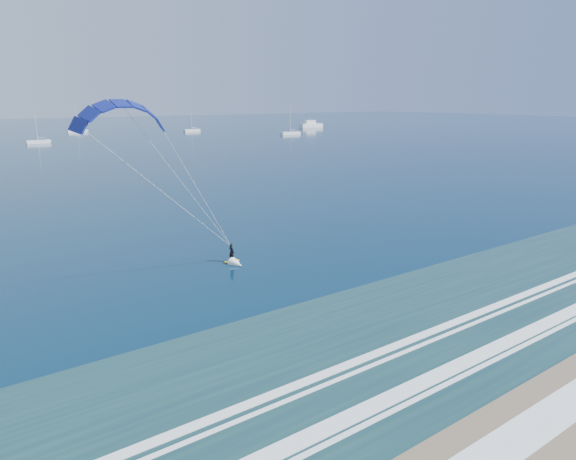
{
  "coord_description": "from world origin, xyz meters",
  "views": [
    {
      "loc": [
        -28.76,
        -11.23,
        15.82
      ],
      "look_at": [
        -1.96,
        25.78,
        4.06
      ],
      "focal_mm": 32.0,
      "sensor_mm": 36.0,
      "label": 1
    }
  ],
  "objects_px": {
    "sailboat_3": "(38,142)",
    "sailboat_4": "(77,131)",
    "sailboat_5": "(192,130)",
    "motor_yacht": "(311,125)",
    "kitesurfer_rig": "(184,186)",
    "sailboat_6": "(290,133)"
  },
  "relations": [
    {
      "from": "kitesurfer_rig",
      "to": "sailboat_6",
      "type": "relative_size",
      "value": 1.33
    },
    {
      "from": "kitesurfer_rig",
      "to": "motor_yacht",
      "type": "xyz_separation_m",
      "value": [
        163.14,
        188.83,
        -7.14
      ]
    },
    {
      "from": "sailboat_5",
      "to": "sailboat_6",
      "type": "xyz_separation_m",
      "value": [
        26.91,
        -44.57,
        0.01
      ]
    },
    {
      "from": "sailboat_5",
      "to": "sailboat_3",
      "type": "bearing_deg",
      "value": -158.54
    },
    {
      "from": "sailboat_3",
      "to": "sailboat_5",
      "type": "relative_size",
      "value": 0.99
    },
    {
      "from": "sailboat_4",
      "to": "sailboat_6",
      "type": "height_order",
      "value": "sailboat_6"
    },
    {
      "from": "sailboat_3",
      "to": "sailboat_4",
      "type": "height_order",
      "value": "sailboat_4"
    },
    {
      "from": "motor_yacht",
      "to": "sailboat_3",
      "type": "distance_m",
      "value": 146.68
    },
    {
      "from": "kitesurfer_rig",
      "to": "sailboat_4",
      "type": "bearing_deg",
      "value": 78.13
    },
    {
      "from": "motor_yacht",
      "to": "sailboat_6",
      "type": "xyz_separation_m",
      "value": [
        -43.24,
        -39.95,
        -0.86
      ]
    },
    {
      "from": "sailboat_3",
      "to": "sailboat_4",
      "type": "bearing_deg",
      "value": 63.67
    },
    {
      "from": "kitesurfer_rig",
      "to": "sailboat_6",
      "type": "bearing_deg",
      "value": 51.15
    },
    {
      "from": "kitesurfer_rig",
      "to": "sailboat_3",
      "type": "relative_size",
      "value": 1.6
    },
    {
      "from": "sailboat_5",
      "to": "sailboat_6",
      "type": "bearing_deg",
      "value": -58.88
    },
    {
      "from": "sailboat_5",
      "to": "kitesurfer_rig",
      "type": "bearing_deg",
      "value": -115.67
    },
    {
      "from": "kitesurfer_rig",
      "to": "motor_yacht",
      "type": "bearing_deg",
      "value": 49.18
    },
    {
      "from": "sailboat_6",
      "to": "sailboat_4",
      "type": "bearing_deg",
      "value": 135.87
    },
    {
      "from": "sailboat_5",
      "to": "motor_yacht",
      "type": "bearing_deg",
      "value": -3.77
    },
    {
      "from": "sailboat_4",
      "to": "kitesurfer_rig",
      "type": "bearing_deg",
      "value": -101.87
    },
    {
      "from": "sailboat_4",
      "to": "sailboat_5",
      "type": "relative_size",
      "value": 1.11
    },
    {
      "from": "kitesurfer_rig",
      "to": "motor_yacht",
      "type": "height_order",
      "value": "kitesurfer_rig"
    },
    {
      "from": "sailboat_3",
      "to": "sailboat_6",
      "type": "distance_m",
      "value": 102.51
    }
  ]
}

